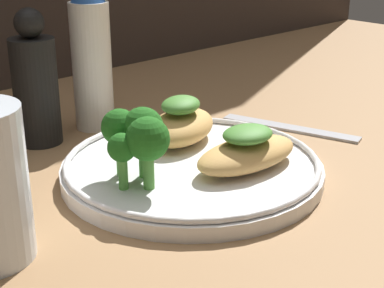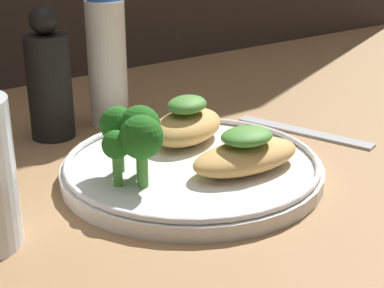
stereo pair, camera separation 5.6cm
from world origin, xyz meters
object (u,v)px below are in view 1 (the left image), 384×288
plate (192,167)px  broccoli_bunch (137,135)px  sauce_bottle (91,56)px  pepper_grinder (35,85)px

plate → broccoli_bunch: bearing=176.5°
plate → sauce_bottle: bearing=85.6°
plate → sauce_bottle: (1.41, 18.35, 7.60)cm
sauce_bottle → pepper_grinder: bearing=180.0°
broccoli_bunch → pepper_grinder: (0.29, 17.96, 0.80)cm
broccoli_bunch → sauce_bottle: bearing=66.9°
plate → broccoli_bunch: broccoli_bunch is taller
plate → pepper_grinder: (-5.97, 18.35, 5.61)cm
plate → pepper_grinder: pepper_grinder is taller
plate → sauce_bottle: size_ratio=1.40×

